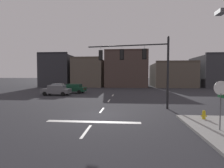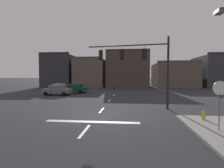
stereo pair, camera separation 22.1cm
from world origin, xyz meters
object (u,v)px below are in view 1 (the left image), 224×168
at_px(stop_sign, 221,94).
at_px(car_lot_farside, 58,88).
at_px(fire_hydrant, 204,116).
at_px(signal_mast_near_side, 140,60).
at_px(car_lot_middle, 56,90).
at_px(car_lot_nearside, 73,88).

xyz_separation_m(stop_sign, car_lot_farside, (-17.84, 21.57, -1.29)).
xyz_separation_m(stop_sign, fire_hydrant, (0.18, 2.47, -1.82)).
distance_m(signal_mast_near_side, fire_hydrant, 7.56).
relative_size(stop_sign, car_lot_middle, 0.63).
height_order(signal_mast_near_side, fire_hydrant, signal_mast_near_side).
bearing_deg(stop_sign, signal_mast_near_side, 117.98).
xyz_separation_m(car_lot_nearside, car_lot_farside, (-3.26, 1.12, 0.00)).
bearing_deg(fire_hydrant, car_lot_farside, 133.32).
xyz_separation_m(signal_mast_near_side, car_lot_farside, (-13.99, 14.34, -3.75)).
relative_size(signal_mast_near_side, car_lot_nearside, 1.71).
xyz_separation_m(stop_sign, car_lot_nearside, (-14.58, 20.46, -1.29)).
bearing_deg(car_lot_farside, signal_mast_near_side, -45.71).
height_order(signal_mast_near_side, stop_sign, signal_mast_near_side).
distance_m(signal_mast_near_side, stop_sign, 8.55).
height_order(signal_mast_near_side, car_lot_farside, signal_mast_near_side).
distance_m(stop_sign, car_lot_nearside, 25.15).
distance_m(signal_mast_near_side, car_lot_farside, 20.39).
xyz_separation_m(signal_mast_near_side, car_lot_nearside, (-10.74, 13.23, -3.75)).
bearing_deg(signal_mast_near_side, car_lot_nearside, 129.07).
height_order(car_lot_nearside, car_lot_farside, same).
height_order(signal_mast_near_side, car_lot_middle, signal_mast_near_side).
bearing_deg(car_lot_farside, car_lot_nearside, -18.95).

